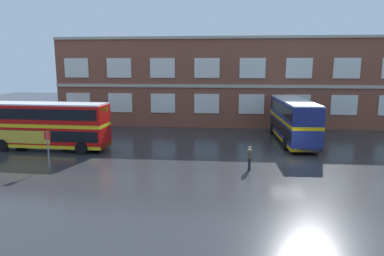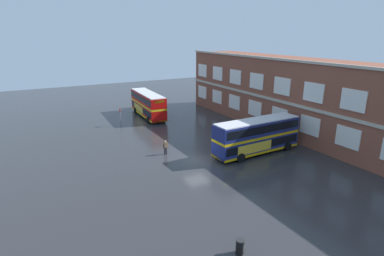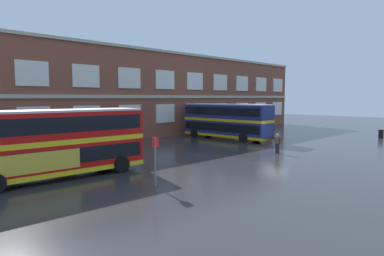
{
  "view_description": "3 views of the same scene",
  "coord_description": "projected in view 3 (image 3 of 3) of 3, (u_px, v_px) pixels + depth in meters",
  "views": [
    {
      "loc": [
        -5.01,
        -26.53,
        7.35
      ],
      "look_at": [
        -7.69,
        2.44,
        2.05
      ],
      "focal_mm": 32.81,
      "sensor_mm": 36.0,
      "label": 1
    },
    {
      "loc": [
        28.39,
        -16.11,
        13.6
      ],
      "look_at": [
        -3.04,
        1.09,
        2.76
      ],
      "focal_mm": 29.41,
      "sensor_mm": 36.0,
      "label": 2
    },
    {
      "loc": [
        -28.38,
        -17.41,
        4.79
      ],
      "look_at": [
        -7.61,
        3.56,
        2.1
      ],
      "focal_mm": 31.39,
      "sensor_mm": 36.0,
      "label": 3
    }
  ],
  "objects": [
    {
      "name": "ground_plane",
      "position": [
        256.0,
        145.0,
        34.06
      ],
      "size": [
        120.0,
        120.0,
        0.0
      ],
      "primitive_type": "plane",
      "color": "#2B2B2D"
    },
    {
      "name": "waiting_passenger",
      "position": [
        277.0,
        143.0,
        28.67
      ],
      "size": [
        0.28,
        0.64,
        1.7
      ],
      "color": "black",
      "rests_on": "ground"
    },
    {
      "name": "double_decker_near",
      "position": [
        52.0,
        143.0,
        19.63
      ],
      "size": [
        11.1,
        3.22,
        4.07
      ],
      "color": "red",
      "rests_on": "ground"
    },
    {
      "name": "double_decker_middle",
      "position": [
        226.0,
        120.0,
        38.61
      ],
      "size": [
        3.12,
        11.07,
        4.07
      ],
      "color": "navy",
      "rests_on": "ground"
    },
    {
      "name": "brick_terminal_building",
      "position": [
        160.0,
        95.0,
        45.37
      ],
      "size": [
        51.34,
        8.19,
        10.48
      ],
      "color": "brown",
      "rests_on": "ground"
    },
    {
      "name": "bus_stand_flag",
      "position": [
        155.0,
        157.0,
        17.87
      ],
      "size": [
        0.44,
        0.1,
        2.7
      ],
      "color": "slate",
      "rests_on": "ground"
    },
    {
      "name": "station_litter_bin",
      "position": [
        381.0,
        134.0,
        39.36
      ],
      "size": [
        0.6,
        0.6,
        1.03
      ],
      "color": "black",
      "rests_on": "ground"
    }
  ]
}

